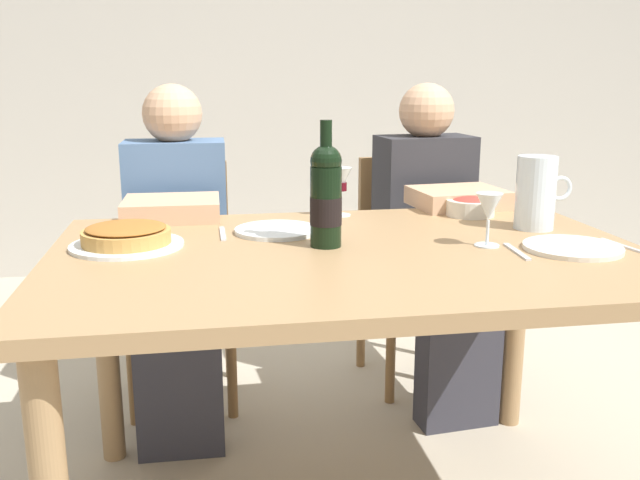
{
  "coord_description": "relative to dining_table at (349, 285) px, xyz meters",
  "views": [
    {
      "loc": [
        -0.36,
        -1.67,
        1.2
      ],
      "look_at": [
        -0.08,
        -0.04,
        0.8
      ],
      "focal_mm": 39.11,
      "sensor_mm": 36.0,
      "label": 1
    }
  ],
  "objects": [
    {
      "name": "knife_right_setting",
      "position": [
        -0.01,
        0.23,
        0.09
      ],
      "size": [
        0.03,
        0.18,
        0.0
      ],
      "primitive_type": "cube",
      "rotation": [
        0.0,
        0.0,
        1.7
      ],
      "color": "silver",
      "rests_on": "dining_table"
    },
    {
      "name": "dinner_plate_right_setting",
      "position": [
        -0.16,
        0.23,
        0.1
      ],
      "size": [
        0.24,
        0.24,
        0.01
      ],
      "primitive_type": "cylinder",
      "color": "silver",
      "rests_on": "dining_table"
    },
    {
      "name": "chair_left",
      "position": [
        -0.45,
        0.88,
        -0.17
      ],
      "size": [
        0.41,
        0.41,
        0.87
      ],
      "rotation": [
        0.0,
        0.0,
        3.12
      ],
      "color": "olive",
      "rests_on": "ground"
    },
    {
      "name": "diner_left",
      "position": [
        -0.45,
        0.64,
        -0.05
      ],
      "size": [
        0.34,
        0.51,
        1.16
      ],
      "rotation": [
        0.0,
        0.0,
        3.12
      ],
      "color": "#4C6B93",
      "rests_on": "ground"
    },
    {
      "name": "dinner_plate_left_setting",
      "position": [
        0.55,
        -0.1,
        0.1
      ],
      "size": [
        0.25,
        0.25,
        0.01
      ],
      "primitive_type": "cylinder",
      "color": "silver",
      "rests_on": "dining_table"
    },
    {
      "name": "dining_table",
      "position": [
        0.0,
        0.0,
        0.0
      ],
      "size": [
        1.5,
        1.0,
        0.76
      ],
      "color": "#9E7A51",
      "rests_on": "ground"
    },
    {
      "name": "wine_bottle",
      "position": [
        -0.05,
        0.05,
        0.22
      ],
      "size": [
        0.08,
        0.08,
        0.32
      ],
      "color": "black",
      "rests_on": "dining_table"
    },
    {
      "name": "water_pitcher",
      "position": [
        0.57,
        0.15,
        0.18
      ],
      "size": [
        0.17,
        0.11,
        0.21
      ],
      "color": "silver",
      "rests_on": "dining_table"
    },
    {
      "name": "baked_tart",
      "position": [
        -0.56,
        0.12,
        0.12
      ],
      "size": [
        0.29,
        0.29,
        0.06
      ],
      "color": "silver",
      "rests_on": "dining_table"
    },
    {
      "name": "fork_left_setting",
      "position": [
        0.4,
        -0.1,
        0.09
      ],
      "size": [
        0.03,
        0.16,
        0.0
      ],
      "primitive_type": "cube",
      "rotation": [
        0.0,
        0.0,
        1.49
      ],
      "color": "silver",
      "rests_on": "dining_table"
    },
    {
      "name": "diner_right",
      "position": [
        0.46,
        0.67,
        -0.05
      ],
      "size": [
        0.37,
        0.53,
        1.16
      ],
      "rotation": [
        0.0,
        0.0,
        3.24
      ],
      "color": "#2D2D33",
      "rests_on": "ground"
    },
    {
      "name": "back_wall",
      "position": [
        0.0,
        2.64,
        0.73
      ],
      "size": [
        8.0,
        0.1,
        2.8
      ],
      "primitive_type": "cube",
      "color": "#B2ADA3",
      "rests_on": "ground"
    },
    {
      "name": "spoon_right_setting",
      "position": [
        -0.31,
        0.23,
        0.09
      ],
      "size": [
        0.01,
        0.16,
        0.0
      ],
      "primitive_type": "cube",
      "rotation": [
        0.0,
        0.0,
        1.57
      ],
      "color": "silver",
      "rests_on": "dining_table"
    },
    {
      "name": "salad_bowl",
      "position": [
        0.46,
        0.36,
        0.12
      ],
      "size": [
        0.15,
        0.15,
        0.06
      ],
      "color": "silver",
      "rests_on": "dining_table"
    },
    {
      "name": "wine_glass_left_diner",
      "position": [
        0.06,
        0.43,
        0.2
      ],
      "size": [
        0.07,
        0.07,
        0.15
      ],
      "color": "silver",
      "rests_on": "dining_table"
    },
    {
      "name": "knife_left_setting",
      "position": [
        0.7,
        -0.1,
        0.09
      ],
      "size": [
        0.03,
        0.18,
        0.0
      ],
      "primitive_type": "cube",
      "rotation": [
        0.0,
        0.0,
        1.7
      ],
      "color": "silver",
      "rests_on": "dining_table"
    },
    {
      "name": "wine_glass_right_diner",
      "position": [
        0.36,
        -0.02,
        0.19
      ],
      "size": [
        0.07,
        0.07,
        0.14
      ],
      "color": "silver",
      "rests_on": "dining_table"
    },
    {
      "name": "chair_right",
      "position": [
        0.44,
        0.91,
        -0.17
      ],
      "size": [
        0.44,
        0.44,
        0.87
      ],
      "rotation": [
        0.0,
        0.0,
        3.24
      ],
      "color": "olive",
      "rests_on": "ground"
    }
  ]
}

